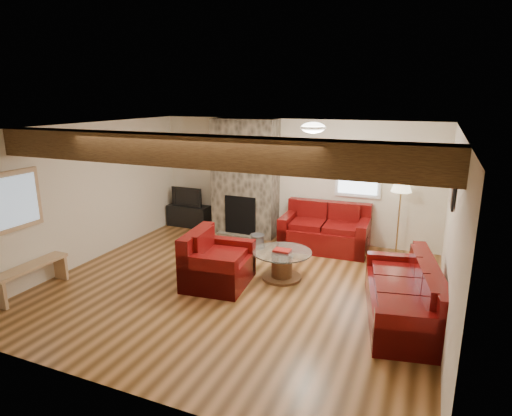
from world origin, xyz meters
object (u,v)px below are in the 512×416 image
at_px(floor_lamp, 401,189).
at_px(television, 188,196).
at_px(armchair_red, 218,259).
at_px(loveseat, 325,227).
at_px(tv_cabinet, 189,216).
at_px(sofa_three, 402,292).
at_px(coffee_table, 282,265).

bearing_deg(floor_lamp, television, -179.75).
bearing_deg(armchair_red, television, 33.27).
height_order(loveseat, television, television).
relative_size(tv_cabinet, television, 1.28).
bearing_deg(floor_lamp, sofa_three, -83.49).
relative_size(sofa_three, television, 2.68).
bearing_deg(loveseat, armchair_red, -119.50).
distance_m(armchair_red, floor_lamp, 3.71).
xyz_separation_m(coffee_table, floor_lamp, (1.64, 2.00, 1.03)).
xyz_separation_m(armchair_red, tv_cabinet, (-2.12, 2.57, -0.19)).
relative_size(loveseat, coffee_table, 1.72).
relative_size(tv_cabinet, floor_lamp, 0.66).
bearing_deg(tv_cabinet, sofa_three, -27.80).
bearing_deg(coffee_table, loveseat, 79.91).
bearing_deg(loveseat, floor_lamp, 11.22).
bearing_deg(armchair_red, loveseat, -33.48).
distance_m(sofa_three, television, 5.58).
bearing_deg(coffee_table, television, 146.50).
relative_size(sofa_three, loveseat, 1.22).
bearing_deg(loveseat, sofa_three, -56.75).
xyz_separation_m(sofa_three, coffee_table, (-1.94, 0.62, -0.16)).
distance_m(tv_cabinet, television, 0.47).
bearing_deg(sofa_three, loveseat, -155.70).
distance_m(loveseat, floor_lamp, 1.60).
distance_m(television, floor_lamp, 4.66).
height_order(coffee_table, tv_cabinet, coffee_table).
relative_size(loveseat, floor_lamp, 1.13).
relative_size(loveseat, armchair_red, 1.57).
height_order(television, floor_lamp, floor_lamp).
bearing_deg(coffee_table, tv_cabinet, 146.50).
bearing_deg(floor_lamp, tv_cabinet, -179.75).
height_order(sofa_three, tv_cabinet, sofa_three).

